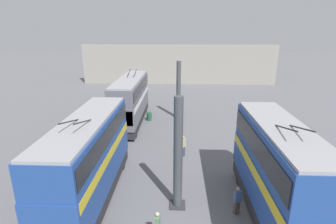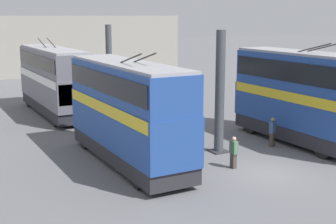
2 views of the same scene
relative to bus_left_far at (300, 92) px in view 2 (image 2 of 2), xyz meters
The scene contains 11 objects.
ground_plane 6.80m from the bus_left_far, 122.59° to the left, with size 240.00×240.00×0.00m, color slate.
depot_back_wall 37.25m from the bus_left_far, ahead, with size 0.50×36.00×7.25m.
support_column_near 5.19m from the bus_left_far, 82.69° to the left, with size 0.91×0.91×6.57m.
support_column_far 17.34m from the bus_left_far, 17.25° to the left, with size 0.91×0.91×6.57m.
bus_left_far is the anchor object (origin of this frame).
bus_right_near 10.35m from the bus_left_far, 83.62° to the left, with size 10.00×2.54×5.71m.
bus_right_far 18.02m from the bus_left_far, 34.81° to the left, with size 10.96×2.54×5.57m.
person_by_left_row 2.82m from the bus_left_far, 86.51° to the left, with size 0.39×0.48×1.67m.
person_aisle_midway 8.65m from the bus_left_far, 34.29° to the left, with size 0.46×0.47×1.77m.
person_aisle_foreground 6.77m from the bus_left_far, 107.94° to the left, with size 0.43×0.25×1.58m.
oil_drum 17.93m from the bus_left_far, 28.29° to the left, with size 0.58×0.58×0.93m.
Camera 2 is at (-16.26, 14.15, 7.30)m, focal length 50.00 mm.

